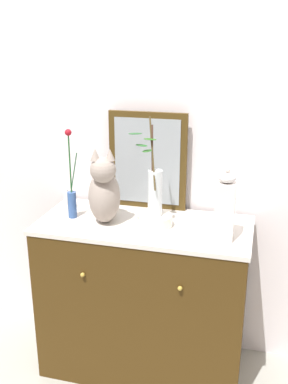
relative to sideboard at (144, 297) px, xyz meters
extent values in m
plane|color=#9C9B91|center=(0.00, 0.00, -0.47)|extent=(6.00, 6.00, 0.00)
cube|color=silver|center=(0.00, 0.34, 0.83)|extent=(4.40, 0.08, 2.60)
cube|color=#3E290E|center=(0.00, 0.00, -0.01)|extent=(1.14, 0.52, 0.91)
cube|color=beige|center=(0.00, 0.00, 0.45)|extent=(1.16, 0.53, 0.02)
sphere|color=#B79338|center=(-0.26, -0.27, 0.26)|extent=(0.02, 0.02, 0.02)
sphere|color=#B79338|center=(0.26, -0.27, 0.26)|extent=(0.02, 0.02, 0.02)
cube|color=#412E11|center=(-0.04, 0.25, 0.75)|extent=(0.46, 0.03, 0.57)
cube|color=gray|center=(-0.04, 0.23, 0.75)|extent=(0.38, 0.01, 0.50)
ellipsoid|color=gray|center=(-0.21, -0.03, 0.61)|extent=(0.23, 0.27, 0.29)
sphere|color=gray|center=(-0.20, -0.09, 0.78)|extent=(0.14, 0.14, 0.14)
cone|color=gray|center=(-0.16, -0.08, 0.86)|extent=(0.05, 0.05, 0.06)
cone|color=gray|center=(-0.23, -0.10, 0.86)|extent=(0.05, 0.05, 0.06)
cylinder|color=gray|center=(-0.27, 0.16, 0.48)|extent=(0.08, 0.15, 0.03)
cylinder|color=#30518C|center=(-0.41, -0.02, 0.54)|extent=(0.05, 0.05, 0.15)
cylinder|color=#1E5123|center=(-0.41, -0.02, 0.77)|extent=(0.01, 0.01, 0.32)
sphere|color=maroon|center=(-0.41, -0.02, 0.95)|extent=(0.04, 0.04, 0.04)
cylinder|color=#1D4A2A|center=(-0.39, -0.02, 0.73)|extent=(0.05, 0.01, 0.22)
cylinder|color=silver|center=(0.07, -0.02, 0.50)|extent=(0.19, 0.19, 0.06)
cylinder|color=silver|center=(0.07, -0.02, 0.65)|extent=(0.08, 0.08, 0.25)
cylinder|color=#4A3C20|center=(0.05, -0.03, 0.87)|extent=(0.06, 0.10, 0.37)
ellipsoid|color=#205A20|center=(0.00, -0.05, 0.91)|extent=(0.08, 0.06, 0.01)
ellipsoid|color=#1F4C24|center=(-0.03, -0.07, 0.97)|extent=(0.08, 0.06, 0.01)
cylinder|color=#492E23|center=(0.05, -0.02, 0.85)|extent=(0.02, 0.05, 0.33)
ellipsoid|color=#265920|center=(0.03, -0.04, 0.88)|extent=(0.06, 0.08, 0.01)
ellipsoid|color=#265619|center=(0.04, -0.02, 0.94)|extent=(0.07, 0.05, 0.01)
cube|color=silver|center=(0.44, -0.09, 0.61)|extent=(0.09, 0.09, 0.30)
ellipsoid|color=silver|center=(0.44, -0.09, 0.79)|extent=(0.09, 0.09, 0.05)
sphere|color=#F2DFD1|center=(0.44, -0.09, 0.83)|extent=(0.02, 0.02, 0.02)
cylinder|color=silver|center=(-0.48, 0.09, 0.52)|extent=(0.05, 0.05, 0.10)
cylinder|color=black|center=(-0.48, 0.09, 0.58)|extent=(0.00, 0.00, 0.01)
camera|label=1|loc=(0.59, -2.18, 1.43)|focal=42.21mm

